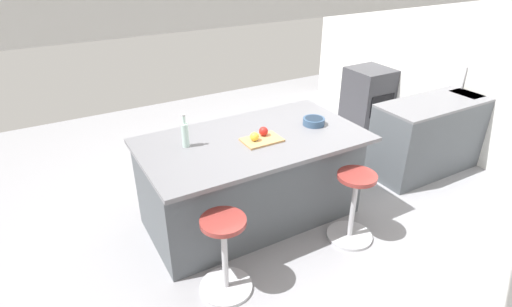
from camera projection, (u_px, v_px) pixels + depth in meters
name	position (u px, v px, depth m)	size (l,w,h in m)	color
ground_plane	(282.00, 206.00, 4.45)	(7.40, 7.40, 0.00)	gray
interior_partition_left	(471.00, 53.00, 5.02)	(0.12, 5.69, 2.67)	silver
sink_cabinet	(450.00, 129.00, 5.13)	(2.21, 0.60, 1.18)	#4C5156
oven_range	(368.00, 97.00, 6.26)	(0.60, 0.61, 0.87)	#38383D
kitchen_island	(251.00, 178.00, 4.07)	(2.12, 1.18, 0.93)	#4C5156
stool_by_window	(353.00, 209.00, 3.83)	(0.44, 0.44, 0.71)	#B7B7BC
stool_middle	(225.00, 257.00, 3.25)	(0.44, 0.44, 0.71)	#B7B7BC
cutting_board	(262.00, 140.00, 3.76)	(0.36, 0.24, 0.02)	tan
apple_red	(263.00, 131.00, 3.80)	(0.09, 0.09, 0.09)	red
apple_yellow	(254.00, 137.00, 3.70)	(0.08, 0.08, 0.08)	gold
water_bottle	(185.00, 134.00, 3.61)	(0.06, 0.06, 0.31)	silver
fruit_bowl	(314.00, 121.00, 4.07)	(0.22, 0.22, 0.07)	#334C6B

